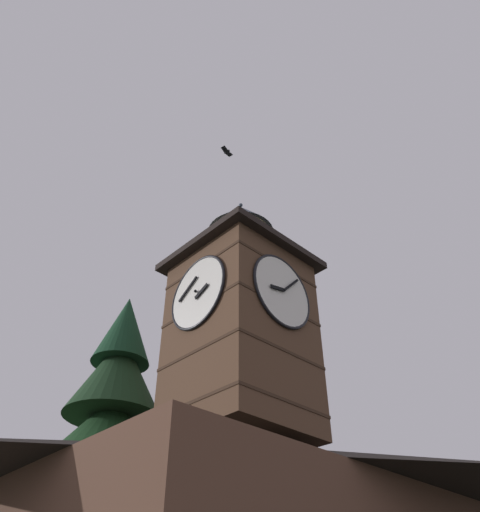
{
  "coord_description": "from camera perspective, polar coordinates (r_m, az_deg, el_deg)",
  "views": [
    {
      "loc": [
        12.93,
        9.34,
        1.44
      ],
      "look_at": [
        2.08,
        -2.05,
        13.38
      ],
      "focal_mm": 36.15,
      "sensor_mm": 36.0,
      "label": 1
    }
  ],
  "objects": [
    {
      "name": "moon",
      "position": [
        47.6,
        -15.65,
        -16.98
      ],
      "size": [
        2.19,
        2.19,
        2.19
      ],
      "color": "silver"
    },
    {
      "name": "pine_tree_behind",
      "position": [
        18.62,
        -15.24,
        -24.01
      ],
      "size": [
        7.18,
        7.18,
        12.68
      ],
      "color": "#473323",
      "rests_on": "ground_plane"
    },
    {
      "name": "flying_bird_high",
      "position": [
        22.55,
        -1.46,
        11.46
      ],
      "size": [
        0.66,
        0.33,
        0.16
      ],
      "color": "black"
    },
    {
      "name": "clock_tower",
      "position": [
        17.79,
        0.09,
        -7.39
      ],
      "size": [
        4.52,
        4.52,
        9.65
      ],
      "color": "brown",
      "rests_on": "building_main"
    }
  ]
}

